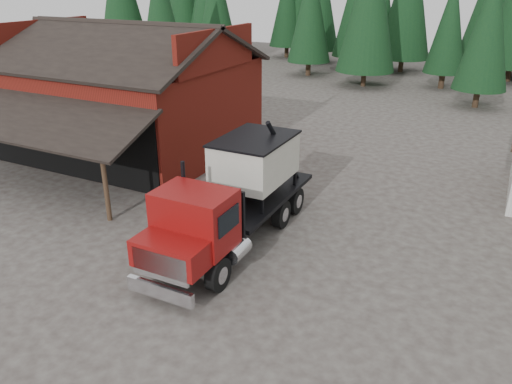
% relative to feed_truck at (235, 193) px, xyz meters
% --- Properties ---
extents(ground, '(120.00, 120.00, 0.00)m').
position_rel_feed_truck_xyz_m(ground, '(0.08, -2.97, -1.98)').
color(ground, '#3E3531').
rests_on(ground, ground).
extents(red_barn, '(12.80, 13.63, 7.18)m').
position_rel_feed_truck_xyz_m(red_barn, '(-10.92, 6.93, 0.71)').
color(red_barn, maroon).
rests_on(red_barn, ground).
extents(conifer_backdrop, '(76.00, 16.00, 16.00)m').
position_rel_feed_truck_xyz_m(conifer_backdrop, '(0.08, 39.03, -1.98)').
color(conifer_backdrop, black).
rests_on(conifer_backdrop, ground).
extents(near_pine_a, '(4.40, 4.40, 11.40)m').
position_rel_feed_truck_xyz_m(near_pine_a, '(-21.92, 25.03, 4.41)').
color(near_pine_a, '#382619').
rests_on(near_pine_a, ground).
extents(near_pine_b, '(3.96, 3.96, 10.40)m').
position_rel_feed_truck_xyz_m(near_pine_b, '(6.08, 27.03, 3.90)').
color(near_pine_b, '#382619').
rests_on(near_pine_b, ground).
extents(near_pine_d, '(5.28, 5.28, 13.40)m').
position_rel_feed_truck_xyz_m(near_pine_d, '(-3.92, 31.03, 5.41)').
color(near_pine_d, '#382619').
rests_on(near_pine_d, ground).
extents(feed_truck, '(2.83, 9.42, 4.24)m').
position_rel_feed_truck_xyz_m(feed_truck, '(0.00, 0.00, 0.00)').
color(feed_truck, black).
rests_on(feed_truck, ground).
extents(equip_box, '(0.81, 1.17, 0.60)m').
position_rel_feed_truck_xyz_m(equip_box, '(-1.25, -1.82, -1.68)').
color(equip_box, maroon).
rests_on(equip_box, ground).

